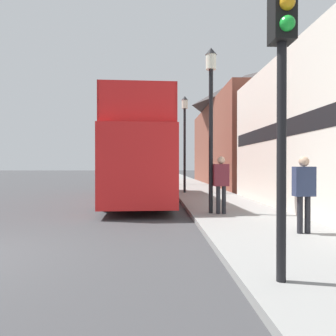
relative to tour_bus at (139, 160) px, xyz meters
The scene contains 11 objects.
ground_plane 12.33m from the tour_bus, 104.26° to the left, with size 144.00×144.00×0.00m, color #3D3D3F.
sidewalk 9.61m from the tour_bus, 69.06° to the left, with size 3.05×108.00×0.14m.
brick_terrace_rear 13.76m from the tour_bus, 54.28° to the left, with size 6.00×16.65×8.76m.
tour_bus is the anchor object (origin of this frame).
parked_car_ahead_of_bus 8.71m from the tour_bus, 85.26° to the left, with size 1.99×4.38×1.38m.
pedestrian_nearest 8.84m from the tour_bus, 63.24° to the right, with size 0.44×0.24×1.67m.
pedestrian_second 5.71m from the tour_bus, 61.01° to the right, with size 0.46×0.25×1.75m.
traffic_signal 11.06m from the tour_bus, 77.70° to the right, with size 0.28×0.42×3.89m.
lamp_post_nearest 5.67m from the tour_bus, 62.82° to the right, with size 0.35×0.35×5.10m.
lamp_post_second 4.05m from the tour_bus, 49.74° to the left, with size 0.35×0.35×5.20m.
lamp_post_third 10.64m from the tour_bus, 77.80° to the left, with size 0.35×0.35×4.30m.
Camera 1 is at (3.74, -5.65, 1.63)m, focal length 35.00 mm.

